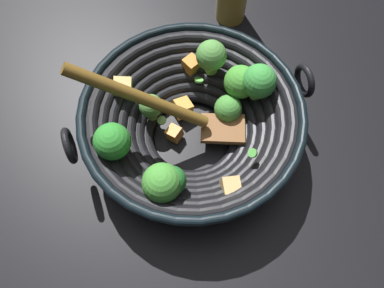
{
  "coord_description": "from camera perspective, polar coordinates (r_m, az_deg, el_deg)",
  "views": [
    {
      "loc": [
        0.26,
        -0.13,
        0.58
      ],
      "look_at": [
        0.02,
        -0.01,
        0.03
      ],
      "focal_mm": 35.7,
      "sensor_mm": 36.0,
      "label": 1
    }
  ],
  "objects": [
    {
      "name": "ground_plane",
      "position": [
        0.65,
        -0.01,
        0.6
      ],
      "size": [
        4.0,
        4.0,
        0.0
      ],
      "primitive_type": "plane",
      "color": "black"
    },
    {
      "name": "wok",
      "position": [
        0.59,
        0.01,
        3.48
      ],
      "size": [
        0.34,
        0.38,
        0.2
      ],
      "color": "black",
      "rests_on": "ground"
    }
  ]
}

